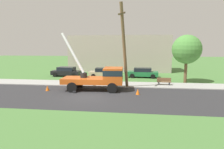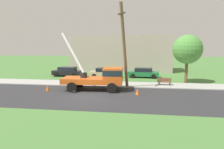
% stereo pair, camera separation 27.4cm
% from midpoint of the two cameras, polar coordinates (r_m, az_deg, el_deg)
% --- Properties ---
extents(ground_plane, '(120.00, 120.00, 0.00)m').
position_cam_midpoint_polar(ground_plane, '(29.75, -1.65, -0.54)').
color(ground_plane, '#477538').
extents(road_asphalt, '(80.00, 8.34, 0.01)m').
position_cam_midpoint_polar(road_asphalt, '(18.21, -7.39, -6.24)').
color(road_asphalt, '#2B2B2D').
rests_on(road_asphalt, ground).
extents(sidewalk_strip, '(80.00, 3.19, 0.10)m').
position_cam_midpoint_polar(sidewalk_strip, '(23.69, -3.93, -2.70)').
color(sidewalk_strip, '#9E9E99').
rests_on(sidewalk_strip, ground).
extents(utility_truck, '(6.87, 3.21, 5.98)m').
position_cam_midpoint_polar(utility_truck, '(20.29, -3.66, -0.65)').
color(utility_truck, '#C65119').
rests_on(utility_truck, ground).
extents(leaning_utility_pole, '(1.01, 2.94, 8.80)m').
position_cam_midpoint_polar(leaning_utility_pole, '(20.42, 3.16, 8.18)').
color(leaning_utility_pole, brown).
rests_on(leaning_utility_pole, ground).
extents(traffic_cone_ahead, '(0.36, 0.36, 0.56)m').
position_cam_midpoint_polar(traffic_cone_ahead, '(18.74, 7.07, -4.95)').
color(traffic_cone_ahead, orange).
rests_on(traffic_cone_ahead, ground).
extents(traffic_cone_behind, '(0.36, 0.36, 0.56)m').
position_cam_midpoint_polar(traffic_cone_behind, '(21.26, -18.59, -3.75)').
color(traffic_cone_behind, orange).
rests_on(traffic_cone_behind, ground).
extents(parked_sedan_black, '(4.50, 2.19, 1.42)m').
position_cam_midpoint_polar(parked_sedan_black, '(30.55, -13.30, 0.83)').
color(parked_sedan_black, black).
rests_on(parked_sedan_black, ground).
extents(parked_sedan_tan, '(4.42, 2.05, 1.42)m').
position_cam_midpoint_polar(parked_sedan_tan, '(28.57, -2.49, 0.54)').
color(parked_sedan_tan, tan).
rests_on(parked_sedan_tan, ground).
extents(parked_sedan_green, '(4.51, 2.20, 1.42)m').
position_cam_midpoint_polar(parked_sedan_green, '(28.99, 8.63, 0.56)').
color(parked_sedan_green, '#1E6638').
rests_on(parked_sedan_green, ground).
extents(park_bench, '(1.60, 0.45, 0.90)m').
position_cam_midpoint_polar(park_bench, '(23.46, 14.53, -2.03)').
color(park_bench, brown).
rests_on(park_bench, ground).
extents(roadside_tree_near, '(3.54, 3.54, 5.92)m').
position_cam_midpoint_polar(roadside_tree_near, '(25.76, 20.56, 6.80)').
color(roadside_tree_near, brown).
rests_on(roadside_tree_near, ground).
extents(lowrise_building_backdrop, '(18.00, 6.00, 6.40)m').
position_cam_midpoint_polar(lowrise_building_backdrop, '(36.85, 2.03, 6.15)').
color(lowrise_building_backdrop, '#A5998C').
rests_on(lowrise_building_backdrop, ground).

